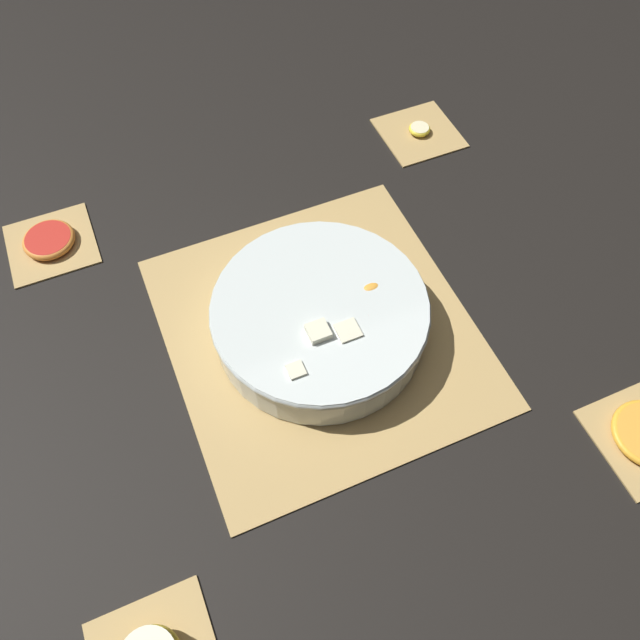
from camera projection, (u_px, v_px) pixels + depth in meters
ground_plane at (320, 332)px, 0.87m from camera, size 6.00×6.00×0.00m
bamboo_mat_center at (320, 331)px, 0.87m from camera, size 0.41×0.44×0.01m
coaster_mat_near_left at (419, 132)px, 1.09m from camera, size 0.13×0.13×0.01m
coaster_mat_near_right at (51, 244)px, 0.96m from camera, size 0.13×0.13×0.01m
fruit_salad_bowl at (320, 316)px, 0.84m from camera, size 0.29×0.29×0.07m
banana_coin_single at (420, 129)px, 1.08m from camera, size 0.04×0.04×0.01m
grapefruit_slice at (49, 240)px, 0.95m from camera, size 0.08×0.08×0.01m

